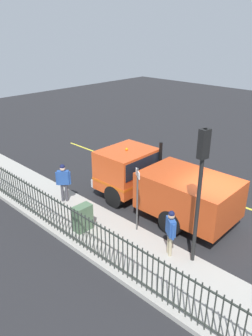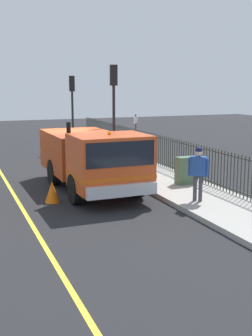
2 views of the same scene
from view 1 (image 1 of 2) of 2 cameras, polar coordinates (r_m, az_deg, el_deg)
ground_plane at (r=12.96m, az=15.17°, el=-10.33°), size 58.56×58.56×0.00m
sidewalk_slab at (r=10.69m, az=6.20°, el=-17.26°), size 2.49×26.62×0.16m
lane_marking at (r=14.83m, az=19.75°, el=-6.36°), size 0.12×23.96×0.01m
work_truck at (r=13.33m, az=5.29°, el=-2.26°), size 2.45×6.12×2.52m
worker_standing at (r=13.86m, az=-10.87°, el=-1.88°), size 0.50×0.48×1.69m
pedestrian_distant at (r=10.61m, az=7.79°, el=-10.38°), size 0.44×0.51×1.63m
iron_fence at (r=9.57m, az=2.38°, el=-16.77°), size 0.04×22.66×1.37m
traffic_light_near at (r=9.50m, az=12.95°, el=-0.74°), size 0.33×0.26×4.35m
utility_cabinet at (r=12.08m, az=-7.53°, el=-8.61°), size 0.68×0.39×0.99m
traffic_cone at (r=15.42m, az=6.44°, el=-2.41°), size 0.48×0.48×0.68m
street_sign at (r=11.48m, az=1.99°, el=-4.31°), size 0.31×0.43×2.46m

